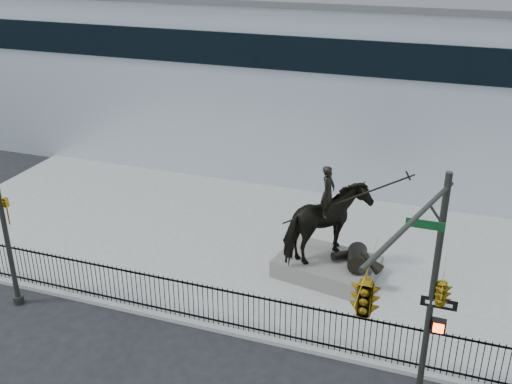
% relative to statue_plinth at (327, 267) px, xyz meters
% --- Properties ---
extents(ground, '(120.00, 120.00, 0.00)m').
position_rel_statue_plinth_xyz_m(ground, '(-3.02, -5.57, -0.49)').
color(ground, black).
rests_on(ground, ground).
extents(plaza, '(30.00, 12.00, 0.15)m').
position_rel_statue_plinth_xyz_m(plaza, '(-3.02, 1.43, -0.42)').
color(plaza, gray).
rests_on(plaza, ground).
extents(building, '(44.00, 14.00, 9.00)m').
position_rel_statue_plinth_xyz_m(building, '(-3.02, 14.43, 4.01)').
color(building, silver).
rests_on(building, ground).
extents(picket_fence, '(22.10, 0.10, 1.50)m').
position_rel_statue_plinth_xyz_m(picket_fence, '(-3.02, -4.32, 0.41)').
color(picket_fence, black).
rests_on(picket_fence, plaza).
extents(statue_plinth, '(4.02, 3.10, 0.68)m').
position_rel_statue_plinth_xyz_m(statue_plinth, '(0.00, 0.00, 0.00)').
color(statue_plinth, '#55524E').
rests_on(statue_plinth, plaza).
extents(equestrian_statue, '(4.61, 3.27, 3.96)m').
position_rel_statue_plinth_xyz_m(equestrian_statue, '(0.07, -0.01, 1.77)').
color(equestrian_statue, black).
rests_on(equestrian_statue, statue_plinth).
extents(traffic_signal_right, '(2.17, 6.86, 7.00)m').
position_rel_statue_plinth_xyz_m(traffic_signal_right, '(3.45, -7.57, 4.36)').
color(traffic_signal_right, '#272A24').
rests_on(traffic_signal_right, ground).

